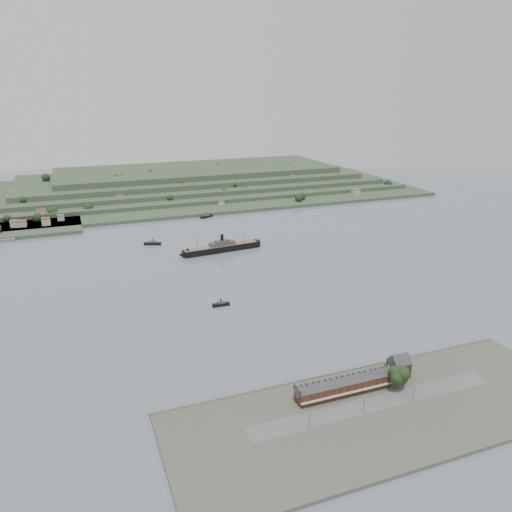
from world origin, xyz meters
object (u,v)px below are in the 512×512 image
object	(u,v)px
terrace_row	(344,385)
gabled_building	(399,366)
steamship	(219,248)
fig_tree	(400,376)
tugboat	(221,304)

from	to	relation	value
terrace_row	gabled_building	size ratio (longest dim) A/B	3.95
terrace_row	steamship	distance (m)	257.44
gabled_building	steamship	size ratio (longest dim) A/B	0.16
terrace_row	fig_tree	distance (m)	30.66
tugboat	gabled_building	bearing A→B (deg)	-63.36
terrace_row	fig_tree	size ratio (longest dim) A/B	4.02
terrace_row	steamship	size ratio (longest dim) A/B	0.63
steamship	fig_tree	distance (m)	265.70
steamship	fig_tree	size ratio (longest dim) A/B	6.37
terrace_row	fig_tree	xyz separation A→B (m)	(29.51, -7.47, 3.60)
tugboat	fig_tree	distance (m)	152.41
fig_tree	steamship	bearing A→B (deg)	94.60
fig_tree	tugboat	bearing A→B (deg)	112.01
gabled_building	steamship	distance (m)	255.00
terrace_row	gabled_building	bearing A→B (deg)	6.12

